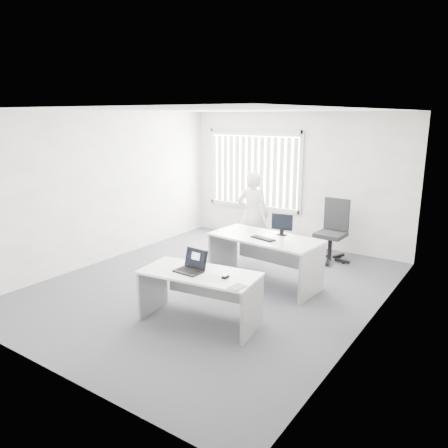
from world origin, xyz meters
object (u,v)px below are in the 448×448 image
Objects in this scene: desk_near at (200,286)px; desk_far at (265,250)px; person at (253,215)px; office_chair at (331,242)px; monitor at (282,225)px; laptop at (188,262)px.

desk_near is 0.90× the size of desk_far.
office_chair is at bearing -167.46° from person.
person is 4.72× the size of monitor.
laptop is at bearing -90.92° from desk_far.
laptop is (-0.12, -0.08, 0.34)m from desk_near.
laptop is (-0.62, -3.58, 0.49)m from office_chair.
desk_far is 5.15× the size of monitor.
desk_near is at bearing -87.04° from desk_far.
desk_far is 1.09× the size of person.
monitor is (0.35, 2.01, 0.14)m from laptop.
person reaches higher than office_chair.
person is at bearing 106.65° from laptop.
monitor is at bearing 126.26° from person.
monitor is (-0.28, -1.57, 0.63)m from office_chair.
desk_near is 1.69m from desk_far.
desk_far is at bearing 80.48° from desk_near.
desk_far is 5.12× the size of laptop.
laptop is at bearing -106.07° from monitor.
desk_near is 3.54m from office_chair.
person is at bearing 98.96° from desk_near.
monitor is (0.18, 0.24, 0.41)m from desk_far.
monitor is at bearing 58.43° from desk_far.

